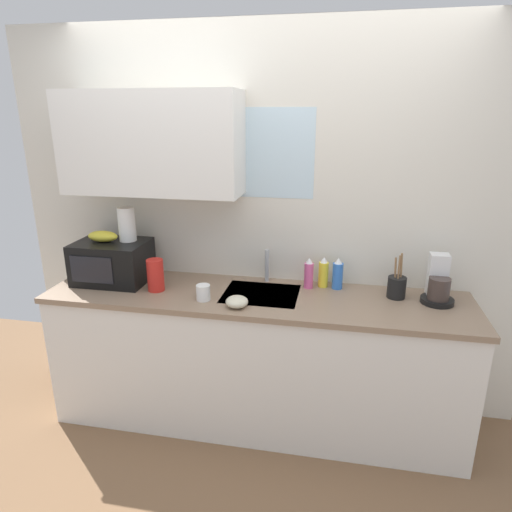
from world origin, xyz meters
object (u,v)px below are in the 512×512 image
(coffee_maker, at_px, (438,285))
(cereal_canister, at_px, (155,275))
(microwave, at_px, (112,262))
(mug_white, at_px, (203,293))
(small_bowl, at_px, (237,302))
(paper_towel_roll, at_px, (127,224))
(dish_soap_bottle_yellow, at_px, (323,273))
(utensil_crock, at_px, (397,287))
(dish_soap_bottle_blue, at_px, (338,274))
(dish_soap_bottle_pink, at_px, (309,274))
(banana_bunch, at_px, (103,236))

(coffee_maker, relative_size, cereal_canister, 1.39)
(microwave, distance_m, mug_white, 0.71)
(microwave, relative_size, small_bowl, 3.54)
(paper_towel_roll, height_order, dish_soap_bottle_yellow, paper_towel_roll)
(utensil_crock, bearing_deg, small_bowl, -160.71)
(mug_white, bearing_deg, microwave, 164.46)
(paper_towel_roll, relative_size, mug_white, 2.32)
(dish_soap_bottle_blue, bearing_deg, dish_soap_bottle_yellow, 169.70)
(microwave, distance_m, paper_towel_roll, 0.27)
(small_bowl, bearing_deg, utensil_crock, 19.29)
(paper_towel_roll, xyz_separation_m, cereal_canister, (0.24, -0.15, -0.28))
(mug_white, bearing_deg, dish_soap_bottle_yellow, 27.28)
(paper_towel_roll, distance_m, dish_soap_bottle_pink, 1.21)
(paper_towel_roll, relative_size, dish_soap_bottle_pink, 1.10)
(cereal_canister, bearing_deg, paper_towel_roll, 147.99)
(paper_towel_roll, height_order, coffee_maker, paper_towel_roll)
(banana_bunch, distance_m, coffee_maker, 2.10)
(dish_soap_bottle_yellow, xyz_separation_m, small_bowl, (-0.47, -0.42, -0.06))
(small_bowl, bearing_deg, cereal_canister, 164.94)
(dish_soap_bottle_yellow, bearing_deg, small_bowl, -138.50)
(microwave, bearing_deg, cereal_canister, -16.13)
(dish_soap_bottle_yellow, height_order, small_bowl, dish_soap_bottle_yellow)
(banana_bunch, height_order, dish_soap_bottle_pink, banana_bunch)
(coffee_maker, distance_m, mug_white, 1.39)
(microwave, bearing_deg, paper_towel_roll, 27.17)
(small_bowl, bearing_deg, dish_soap_bottle_pink, 44.72)
(dish_soap_bottle_blue, bearing_deg, utensil_crock, -12.68)
(microwave, height_order, utensil_crock, utensil_crock)
(banana_bunch, height_order, paper_towel_roll, paper_towel_roll)
(microwave, height_order, mug_white, microwave)
(small_bowl, bearing_deg, paper_towel_roll, 159.38)
(banana_bunch, bearing_deg, dish_soap_bottle_pink, 5.43)
(dish_soap_bottle_yellow, bearing_deg, cereal_canister, -165.49)
(dish_soap_bottle_pink, xyz_separation_m, dish_soap_bottle_yellow, (0.09, 0.04, -0.00))
(cereal_canister, distance_m, utensil_crock, 1.48)
(dish_soap_bottle_pink, bearing_deg, coffee_maker, -5.09)
(utensil_crock, bearing_deg, coffee_maker, -2.86)
(dish_soap_bottle_pink, bearing_deg, dish_soap_bottle_yellow, 23.72)
(coffee_maker, relative_size, small_bowl, 2.15)
(mug_white, distance_m, small_bowl, 0.23)
(dish_soap_bottle_blue, distance_m, small_bowl, 0.69)
(dish_soap_bottle_pink, height_order, small_bowl, dish_soap_bottle_pink)
(coffee_maker, height_order, utensil_crock, coffee_maker)
(microwave, height_order, coffee_maker, coffee_maker)
(mug_white, xyz_separation_m, utensil_crock, (1.13, 0.26, 0.02))
(microwave, relative_size, dish_soap_bottle_yellow, 2.32)
(banana_bunch, relative_size, mug_white, 2.11)
(paper_towel_roll, distance_m, coffee_maker, 1.96)
(mug_white, bearing_deg, paper_towel_roll, 157.43)
(coffee_maker, bearing_deg, utensil_crock, 177.14)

